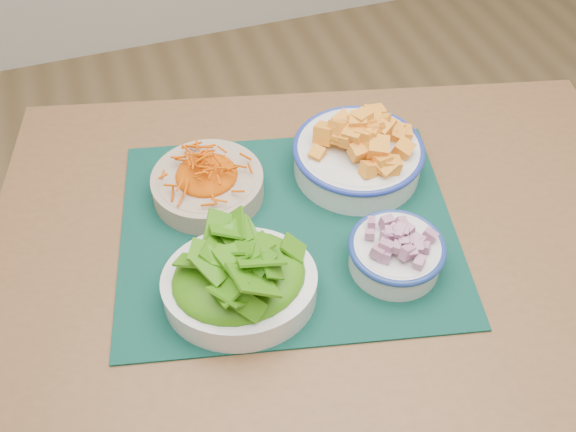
% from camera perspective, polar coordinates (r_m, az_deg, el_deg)
% --- Properties ---
extents(table, '(1.23, 0.97, 0.75)m').
position_cam_1_polar(table, '(1.13, 3.16, -5.00)').
color(table, brown).
rests_on(table, ground).
extents(placemat, '(0.62, 0.55, 0.00)m').
position_cam_1_polar(placemat, '(1.04, -0.00, -1.17)').
color(placemat, black).
rests_on(placemat, table).
extents(carrot_bowl, '(0.20, 0.20, 0.07)m').
position_cam_1_polar(carrot_bowl, '(1.08, -7.18, 3.18)').
color(carrot_bowl, tan).
rests_on(carrot_bowl, placemat).
extents(squash_bowl, '(0.26, 0.26, 0.11)m').
position_cam_1_polar(squash_bowl, '(1.10, 6.30, 6.06)').
color(squash_bowl, white).
rests_on(squash_bowl, placemat).
extents(lettuce_bowl, '(0.26, 0.24, 0.10)m').
position_cam_1_polar(lettuce_bowl, '(0.92, -4.36, -5.57)').
color(lettuce_bowl, silver).
rests_on(lettuce_bowl, placemat).
extents(onion_bowl, '(0.17, 0.17, 0.08)m').
position_cam_1_polar(onion_bowl, '(0.98, 9.62, -2.95)').
color(onion_bowl, silver).
rests_on(onion_bowl, placemat).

